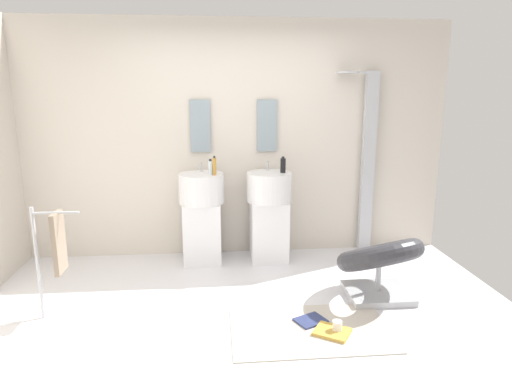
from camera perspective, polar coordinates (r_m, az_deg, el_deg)
ground_plane at (r=3.81m, az=-1.55°, el=-16.31°), size 4.80×3.60×0.04m
rear_partition at (r=5.01m, az=-2.88°, el=6.69°), size 4.80×0.10×2.60m
pedestal_sink_left at (r=4.84m, az=-6.95°, el=-2.86°), size 0.49×0.49×1.08m
pedestal_sink_right at (r=4.87m, az=1.69°, el=-2.66°), size 0.49×0.49×1.08m
vanity_mirror_left at (r=4.92m, az=-7.17°, el=8.40°), size 0.22×0.03×0.56m
vanity_mirror_right at (r=4.95m, az=1.42°, el=8.52°), size 0.22×0.03×0.56m
shower_column at (r=5.20m, az=14.06°, el=4.10°), size 0.49×0.24×2.05m
lounge_chair at (r=4.19m, az=15.57°, el=-8.45°), size 1.03×1.03×0.65m
towel_rack at (r=3.93m, az=-24.39°, el=-6.26°), size 0.37×0.22×0.95m
area_rug at (r=3.68m, az=7.00°, el=-17.12°), size 1.25×0.78×0.01m
magazine_navy at (r=3.78m, az=7.03°, el=-16.07°), size 0.29×0.27×0.02m
magazine_ochre at (r=3.64m, az=9.75°, el=-17.28°), size 0.34×0.32×0.02m
coffee_mug at (r=3.64m, az=10.39°, el=-16.67°), size 0.07×0.07×0.10m
soap_bottle_clear at (r=4.65m, az=-5.87°, el=3.14°), size 0.05×0.05×0.17m
soap_bottle_black at (r=4.75m, az=3.49°, el=3.44°), size 0.06×0.06×0.17m
soap_bottle_amber at (r=4.63m, az=-5.36°, el=3.32°), size 0.04×0.04×0.20m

